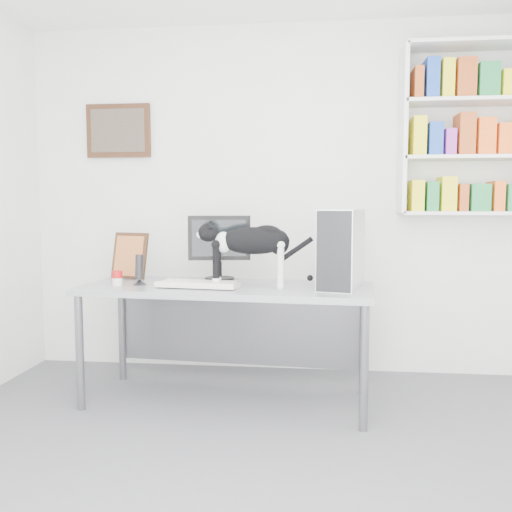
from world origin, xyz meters
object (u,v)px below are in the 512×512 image
Objects in this scene: pc_tower at (341,249)px; desk at (227,344)px; bookshelf at (474,130)px; speaker at (139,269)px; monitor at (219,247)px; soup_can at (117,278)px; cat at (251,256)px; keyboard at (198,284)px; leaning_print at (130,255)px.

desk is at bearing -167.86° from pc_tower.
bookshelf is 2.57m from speaker.
monitor reaches higher than soup_can.
soup_can is at bearing -160.45° from monitor.
cat is at bearing -0.20° from soup_can.
keyboard is (-0.07, -0.36, -0.21)m from monitor.
keyboard is 1.04× the size of pc_tower.
bookshelf is 2.40× the size of keyboard.
cat is at bearing -154.04° from bookshelf.
monitor is 0.58m from speaker.
soup_can is at bearing -168.18° from desk.
pc_tower is 1.32m from speaker.
bookshelf is at bearing 17.13° from speaker.
keyboard is (-0.17, -0.11, 0.41)m from desk.
soup_can is (-1.45, -0.08, -0.20)m from pc_tower.
soup_can is (-2.41, -0.74, -1.02)m from bookshelf.
desk is 5.50× the size of leaning_print.
monitor is at bearing 29.09° from soup_can.
keyboard is at bearing -2.02° from soup_can.
monitor is at bearing 175.61° from pc_tower.
keyboard is at bearing -15.13° from leaning_print.
bookshelf is at bearing 28.76° from keyboard.
speaker is (-2.28, -0.69, -0.96)m from bookshelf.
speaker is 0.32× the size of cat.
leaning_print is at bearing 154.31° from keyboard.
bookshelf is 12.79× the size of soup_can.
soup_can is (-0.13, -0.05, -0.06)m from speaker.
keyboard is (-1.87, -0.76, -1.05)m from bookshelf.
monitor is 1.35× the size of leaning_print.
bookshelf is 2.51× the size of pc_tower.
bookshelf reaches higher than speaker.
bookshelf is at bearing 26.36° from leaning_print.
soup_can is at bearing -175.43° from keyboard.
leaning_print is at bearing 170.11° from monitor.
monitor is (-1.80, -0.40, -0.84)m from bookshelf.
pc_tower is 1.46m from soup_can.
desk is at bearing -1.71° from leaning_print.
desk is at bearing -159.10° from bookshelf.
pc_tower is 5.10× the size of soup_can.
monitor is 0.65m from leaning_print.
bookshelf is at bearing 3.03° from monitor.
monitor reaches higher than speaker.
keyboard is at bearing -141.67° from desk.
bookshelf is 2.02m from monitor.
pc_tower is 1.45× the size of leaning_print.
bookshelf is at bearing 25.30° from desk.
cat is at bearing -3.72° from leaning_print.
monitor reaches higher than cat.
bookshelf is 5.95× the size of speaker.
monitor is 0.87m from pc_tower.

